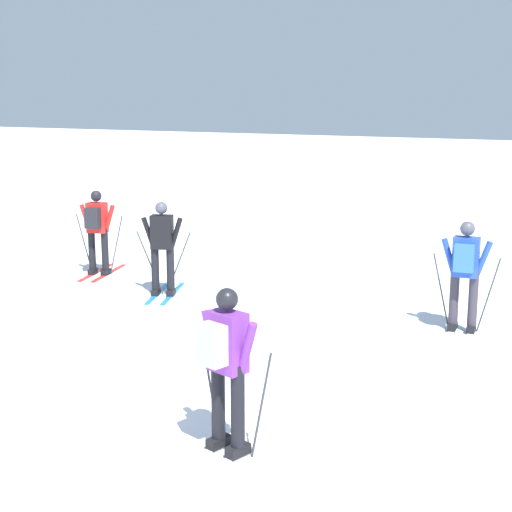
{
  "coord_description": "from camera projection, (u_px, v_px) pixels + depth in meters",
  "views": [
    {
      "loc": [
        6.86,
        -5.39,
        3.51
      ],
      "look_at": [
        0.76,
        5.41,
        0.9
      ],
      "focal_mm": 53.06,
      "sensor_mm": 36.0,
      "label": 1
    }
  ],
  "objects": [
    {
      "name": "skier_blue",
      "position": [
        465.0,
        271.0,
        11.33
      ],
      "size": [
        1.0,
        1.63,
        1.71
      ],
      "color": "silver",
      "rests_on": "ground"
    },
    {
      "name": "skier_black",
      "position": [
        162.0,
        246.0,
        13.46
      ],
      "size": [
        0.96,
        1.62,
        1.71
      ],
      "color": "#237AC6",
      "rests_on": "ground"
    },
    {
      "name": "skier_purple",
      "position": [
        226.0,
        363.0,
        7.41
      ],
      "size": [
        0.98,
        1.64,
        1.71
      ],
      "color": "silver",
      "rests_on": "ground"
    },
    {
      "name": "far_snow_ridge",
      "position": [
        444.0,
        175.0,
        24.9
      ],
      "size": [
        80.0,
        6.92,
        2.0
      ],
      "primitive_type": "cube",
      "color": "white",
      "rests_on": "ground"
    },
    {
      "name": "skier_red",
      "position": [
        97.0,
        228.0,
        15.02
      ],
      "size": [
        0.97,
        1.64,
        1.71
      ],
      "color": "red",
      "rests_on": "ground"
    }
  ]
}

